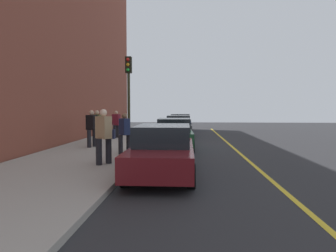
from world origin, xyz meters
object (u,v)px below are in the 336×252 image
object	(u,v)px
parked_car_navy	(181,123)
parked_car_charcoal	(178,126)
pedestrian_olive_coat	(97,126)
parked_car_green	(174,133)
pedestrian_tan_coat	(104,135)
pedestrian_black_coat	(92,127)
parked_car_maroon	(163,150)
traffic_light_pole	(129,87)
rolling_suitcase	(113,134)
pedestrian_burgundy_coat	(116,123)
pedestrian_navy_coat	(125,132)

from	to	relation	value
parked_car_navy	parked_car_charcoal	distance (m)	5.39
parked_car_navy	pedestrian_olive_coat	world-z (taller)	pedestrian_olive_coat
parked_car_green	pedestrian_tan_coat	world-z (taller)	pedestrian_tan_coat
parked_car_charcoal	pedestrian_black_coat	world-z (taller)	pedestrian_black_coat
parked_car_navy	parked_car_maroon	distance (m)	18.09
parked_car_maroon	parked_car_green	bearing A→B (deg)	179.42
parked_car_green	traffic_light_pole	xyz separation A→B (m)	(2.20, -1.89, 2.19)
rolling_suitcase	parked_car_charcoal	bearing A→B (deg)	129.63
pedestrian_olive_coat	pedestrian_burgundy_coat	distance (m)	3.01
parked_car_navy	parked_car_maroon	xyz separation A→B (m)	(18.09, -0.13, 0.00)
parked_car_charcoal	pedestrian_tan_coat	xyz separation A→B (m)	(11.83, -2.15, 0.38)
pedestrian_olive_coat	pedestrian_navy_coat	distance (m)	4.38
pedestrian_navy_coat	rolling_suitcase	xyz separation A→B (m)	(-6.22, -2.02, -0.60)
pedestrian_burgundy_coat	parked_car_charcoal	bearing A→B (deg)	125.48
parked_car_maroon	parked_car_charcoal	bearing A→B (deg)	179.64
parked_car_green	parked_car_maroon	xyz separation A→B (m)	(6.27, -0.06, 0.00)
parked_car_navy	parked_car_maroon	size ratio (longest dim) A/B	0.92
pedestrian_tan_coat	pedestrian_burgundy_coat	bearing A→B (deg)	-169.23
parked_car_navy	parked_car_green	bearing A→B (deg)	-0.32
pedestrian_olive_coat	rolling_suitcase	bearing A→B (deg)	174.05
parked_car_charcoal	pedestrian_black_coat	bearing A→B (deg)	-28.34
pedestrian_burgundy_coat	pedestrian_olive_coat	bearing A→B (deg)	-6.44
parked_car_green	parked_car_maroon	distance (m)	6.27
parked_car_charcoal	pedestrian_black_coat	distance (m)	8.39
pedestrian_olive_coat	traffic_light_pole	distance (m)	4.12
parked_car_navy	pedestrian_tan_coat	size ratio (longest dim) A/B	2.32
pedestrian_olive_coat	pedestrian_navy_coat	world-z (taller)	pedestrian_olive_coat
pedestrian_tan_coat	pedestrian_olive_coat	bearing A→B (deg)	-161.24
parked_car_maroon	pedestrian_tan_coat	xyz separation A→B (m)	(-0.87, -2.07, 0.38)
pedestrian_olive_coat	parked_car_navy	bearing A→B (deg)	159.08
parked_car_maroon	pedestrian_black_coat	size ratio (longest dim) A/B	2.61
parked_car_green	pedestrian_burgundy_coat	bearing A→B (deg)	-133.60
pedestrian_black_coat	pedestrian_tan_coat	bearing A→B (deg)	22.40
parked_car_charcoal	pedestrian_olive_coat	size ratio (longest dim) A/B	2.44
parked_car_green	pedestrian_black_coat	bearing A→B (deg)	-76.54
pedestrian_black_coat	pedestrian_olive_coat	xyz separation A→B (m)	(-1.63, -0.23, -0.01)
parked_car_charcoal	pedestrian_navy_coat	xyz separation A→B (m)	(9.49, -1.93, 0.29)
pedestrian_olive_coat	traffic_light_pole	world-z (taller)	traffic_light_pole
pedestrian_olive_coat	pedestrian_tan_coat	size ratio (longest dim) A/B	0.96
pedestrian_navy_coat	parked_car_charcoal	bearing A→B (deg)	168.51
parked_car_maroon	pedestrian_black_coat	world-z (taller)	pedestrian_black_coat
parked_car_green	pedestrian_navy_coat	size ratio (longest dim) A/B	2.74
pedestrian_burgundy_coat	rolling_suitcase	bearing A→B (deg)	-8.79
parked_car_charcoal	pedestrian_olive_coat	world-z (taller)	pedestrian_olive_coat
parked_car_maroon	pedestrian_tan_coat	world-z (taller)	pedestrian_tan_coat
traffic_light_pole	rolling_suitcase	bearing A→B (deg)	-159.14
parked_car_charcoal	rolling_suitcase	distance (m)	5.14
parked_car_charcoal	pedestrian_burgundy_coat	distance (m)	4.77
parked_car_green	traffic_light_pole	distance (m)	3.64
pedestrian_black_coat	rolling_suitcase	world-z (taller)	pedestrian_black_coat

